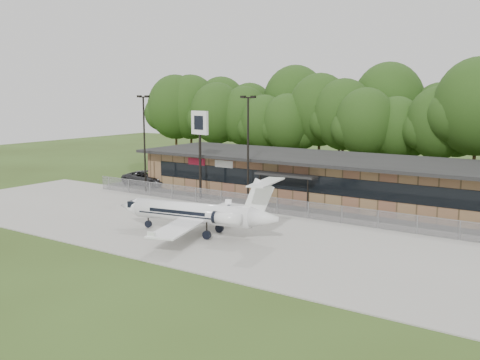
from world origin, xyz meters
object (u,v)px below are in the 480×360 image
Objects in this scene: suv at (148,178)px; pole_sign at (200,132)px; terminal at (331,178)px; business_jet at (199,214)px.

suv is 0.70× the size of pole_sign.
terminal is at bearing -81.87° from suv.
pole_sign is (-10.83, -7.14, 4.51)m from terminal.
terminal is 4.69× the size of pole_sign.
pole_sign is at bearing 117.59° from business_jet.
terminal is at bearing 72.25° from business_jet.
terminal is 21.20m from suv.
terminal reaches higher than suv.
business_jet reaches higher than terminal.
business_jet is at bearing -40.15° from pole_sign.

